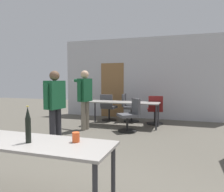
{
  "coord_description": "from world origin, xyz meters",
  "views": [
    {
      "loc": [
        1.5,
        -1.5,
        1.44
      ],
      "look_at": [
        0.11,
        2.71,
        1.1
      ],
      "focal_mm": 35.0,
      "sensor_mm": 36.0,
      "label": 1
    }
  ],
  "objects_px": {
    "office_chair_far_right": "(130,116)",
    "beer_bottle": "(28,125)",
    "person_left_plaid": "(54,100)",
    "office_chair_side_rolled": "(155,111)",
    "office_chair_far_left": "(108,108)",
    "drink_cup": "(76,137)",
    "office_chair_mid_tucked": "(129,109)",
    "person_center_tall": "(85,94)"
  },
  "relations": [
    {
      "from": "person_center_tall",
      "to": "office_chair_far_right",
      "type": "distance_m",
      "value": 1.42
    },
    {
      "from": "person_left_plaid",
      "to": "office_chair_side_rolled",
      "type": "bearing_deg",
      "value": -24.25
    },
    {
      "from": "person_center_tall",
      "to": "office_chair_side_rolled",
      "type": "height_order",
      "value": "person_center_tall"
    },
    {
      "from": "person_center_tall",
      "to": "office_chair_far_left",
      "type": "height_order",
      "value": "person_center_tall"
    },
    {
      "from": "person_center_tall",
      "to": "beer_bottle",
      "type": "height_order",
      "value": "person_center_tall"
    },
    {
      "from": "office_chair_side_rolled",
      "to": "beer_bottle",
      "type": "bearing_deg",
      "value": -109.32
    },
    {
      "from": "office_chair_far_right",
      "to": "office_chair_mid_tucked",
      "type": "relative_size",
      "value": 0.97
    },
    {
      "from": "office_chair_side_rolled",
      "to": "beer_bottle",
      "type": "distance_m",
      "value": 5.1
    },
    {
      "from": "person_left_plaid",
      "to": "beer_bottle",
      "type": "relative_size",
      "value": 4.02
    },
    {
      "from": "office_chair_far_right",
      "to": "office_chair_mid_tucked",
      "type": "xyz_separation_m",
      "value": [
        -0.35,
        1.37,
        0.02
      ]
    },
    {
      "from": "person_left_plaid",
      "to": "beer_bottle",
      "type": "height_order",
      "value": "person_left_plaid"
    },
    {
      "from": "office_chair_far_right",
      "to": "office_chair_far_left",
      "type": "xyz_separation_m",
      "value": [
        -1.07,
        1.28,
        0.01
      ]
    },
    {
      "from": "person_left_plaid",
      "to": "drink_cup",
      "type": "xyz_separation_m",
      "value": [
        1.59,
        -2.04,
        -0.17
      ]
    },
    {
      "from": "person_center_tall",
      "to": "person_left_plaid",
      "type": "distance_m",
      "value": 1.45
    },
    {
      "from": "office_chair_far_left",
      "to": "beer_bottle",
      "type": "distance_m",
      "value": 5.27
    },
    {
      "from": "office_chair_far_right",
      "to": "person_center_tall",
      "type": "bearing_deg",
      "value": 62.15
    },
    {
      "from": "office_chair_side_rolled",
      "to": "office_chair_mid_tucked",
      "type": "distance_m",
      "value": 0.93
    },
    {
      "from": "drink_cup",
      "to": "person_center_tall",
      "type": "bearing_deg",
      "value": 113.96
    },
    {
      "from": "person_center_tall",
      "to": "office_chair_far_right",
      "type": "bearing_deg",
      "value": -69.61
    },
    {
      "from": "person_left_plaid",
      "to": "office_chair_far_right",
      "type": "xyz_separation_m",
      "value": [
        1.31,
        1.67,
        -0.56
      ]
    },
    {
      "from": "person_center_tall",
      "to": "office_chair_mid_tucked",
      "type": "distance_m",
      "value": 1.92
    },
    {
      "from": "office_chair_side_rolled",
      "to": "drink_cup",
      "type": "bearing_deg",
      "value": -104.0
    },
    {
      "from": "office_chair_far_left",
      "to": "drink_cup",
      "type": "xyz_separation_m",
      "value": [
        1.36,
        -4.98,
        0.37
      ]
    },
    {
      "from": "person_center_tall",
      "to": "beer_bottle",
      "type": "bearing_deg",
      "value": -153.14
    },
    {
      "from": "office_chair_side_rolled",
      "to": "person_left_plaid",
      "type": "bearing_deg",
      "value": -134.53
    },
    {
      "from": "person_center_tall",
      "to": "person_left_plaid",
      "type": "xyz_separation_m",
      "value": [
        -0.04,
        -1.45,
        -0.05
      ]
    },
    {
      "from": "office_chair_mid_tucked",
      "to": "drink_cup",
      "type": "relative_size",
      "value": 8.65
    },
    {
      "from": "office_chair_mid_tucked",
      "to": "drink_cup",
      "type": "bearing_deg",
      "value": 4.75
    },
    {
      "from": "office_chair_far_left",
      "to": "drink_cup",
      "type": "distance_m",
      "value": 5.18
    },
    {
      "from": "office_chair_far_right",
      "to": "beer_bottle",
      "type": "relative_size",
      "value": 2.24
    },
    {
      "from": "office_chair_mid_tucked",
      "to": "office_chair_far_right",
      "type": "bearing_deg",
      "value": 11.96
    },
    {
      "from": "office_chair_mid_tucked",
      "to": "office_chair_side_rolled",
      "type": "bearing_deg",
      "value": 72.73
    },
    {
      "from": "office_chair_far_left",
      "to": "drink_cup",
      "type": "relative_size",
      "value": 8.52
    },
    {
      "from": "office_chair_far_right",
      "to": "office_chair_far_left",
      "type": "height_order",
      "value": "office_chair_far_left"
    },
    {
      "from": "office_chair_far_right",
      "to": "beer_bottle",
      "type": "bearing_deg",
      "value": 139.47
    },
    {
      "from": "person_left_plaid",
      "to": "office_chair_far_right",
      "type": "height_order",
      "value": "person_left_plaid"
    },
    {
      "from": "drink_cup",
      "to": "beer_bottle",
      "type": "bearing_deg",
      "value": -159.11
    },
    {
      "from": "office_chair_far_right",
      "to": "office_chair_side_rolled",
      "type": "bearing_deg",
      "value": -63.71
    },
    {
      "from": "office_chair_side_rolled",
      "to": "drink_cup",
      "type": "xyz_separation_m",
      "value": [
        -0.27,
        -4.84,
        0.37
      ]
    },
    {
      "from": "person_left_plaid",
      "to": "beer_bottle",
      "type": "bearing_deg",
      "value": -143.98
    },
    {
      "from": "person_center_tall",
      "to": "drink_cup",
      "type": "distance_m",
      "value": 3.83
    },
    {
      "from": "person_left_plaid",
      "to": "office_chair_side_rolled",
      "type": "xyz_separation_m",
      "value": [
        1.86,
        2.79,
        -0.54
      ]
    }
  ]
}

